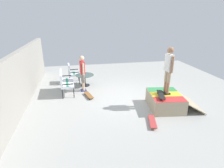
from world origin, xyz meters
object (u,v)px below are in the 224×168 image
(patio_table, at_px, (85,78))
(skateboard_by_bench, at_px, (89,95))
(patio_bench, at_px, (64,81))
(patio_chair_near_house, at_px, (72,72))
(skateboard_spare, at_px, (152,121))
(person_skater, at_px, (169,67))
(person_watching, at_px, (82,71))
(skate_ramp, at_px, (166,101))
(skateboard_on_ramp, at_px, (161,95))

(patio_table, relative_size, skateboard_by_bench, 1.09)
(patio_bench, height_order, patio_chair_near_house, same)
(patio_chair_near_house, xyz_separation_m, skateboard_spare, (-4.48, -2.61, -0.53))
(person_skater, bearing_deg, person_watching, 53.12)
(patio_table, height_order, person_watching, person_watching)
(patio_bench, distance_m, skateboard_by_bench, 1.29)
(person_watching, bearing_deg, patio_table, -9.73)
(skateboard_by_bench, bearing_deg, person_skater, -118.08)
(patio_bench, height_order, person_skater, person_skater)
(skateboard_by_bench, relative_size, skateboard_spare, 1.00)
(skate_ramp, height_order, skateboard_on_ramp, skateboard_on_ramp)
(patio_table, xyz_separation_m, skateboard_by_bench, (-1.41, -0.07, -0.32))
(skateboard_by_bench, height_order, skateboard_spare, same)
(skateboard_spare, bearing_deg, skate_ramp, -43.32)
(person_skater, xyz_separation_m, skateboard_on_ramp, (-0.23, 0.31, -0.95))
(patio_bench, xyz_separation_m, person_skater, (-2.10, -3.83, 0.98))
(skateboard_on_ramp, bearing_deg, patio_chair_near_house, 41.11)
(skate_ramp, height_order, patio_bench, patio_bench)
(patio_bench, bearing_deg, person_watching, -79.07)
(patio_table, xyz_separation_m, person_watching, (-0.66, 0.11, 0.57))
(person_watching, bearing_deg, skateboard_on_ramp, -132.74)
(skateboard_by_bench, bearing_deg, person_watching, 13.99)
(skateboard_by_bench, bearing_deg, patio_bench, 59.67)
(patio_chair_near_house, relative_size, skateboard_spare, 1.24)
(person_watching, distance_m, person_skater, 3.81)
(patio_table, xyz_separation_m, person_skater, (-2.91, -2.89, 1.19))
(patio_table, bearing_deg, skateboard_on_ramp, -140.64)
(patio_chair_near_house, bearing_deg, skateboard_on_ramp, -138.89)
(skate_ramp, bearing_deg, patio_table, 44.52)
(patio_bench, relative_size, patio_chair_near_house, 1.26)
(patio_bench, relative_size, patio_table, 1.43)
(patio_chair_near_house, bearing_deg, skateboard_by_bench, -159.95)
(patio_table, height_order, skateboard_spare, patio_table)
(skateboard_by_bench, height_order, skateboard_on_ramp, skateboard_on_ramp)
(patio_table, height_order, person_skater, person_skater)
(skate_ramp, bearing_deg, skateboard_by_bench, 61.37)
(patio_table, relative_size, person_skater, 0.51)
(skateboard_by_bench, xyz_separation_m, skateboard_spare, (-2.53, -1.90, 0.00))
(patio_bench, distance_m, skateboard_spare, 4.30)
(person_watching, height_order, person_skater, person_skater)
(skateboard_spare, bearing_deg, person_watching, 32.40)
(patio_bench, distance_m, patio_chair_near_house, 1.39)
(skate_ramp, bearing_deg, patio_bench, 60.92)
(skateboard_spare, bearing_deg, skateboard_on_ramp, -37.56)
(skateboard_on_ramp, bearing_deg, patio_table, 39.36)
(person_skater, height_order, skateboard_spare, person_skater)
(skate_ramp, distance_m, person_skater, 1.31)
(patio_chair_near_house, distance_m, skateboard_on_ramp, 4.90)
(person_watching, bearing_deg, patio_bench, 100.93)
(patio_bench, bearing_deg, skateboard_on_ramp, -123.51)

